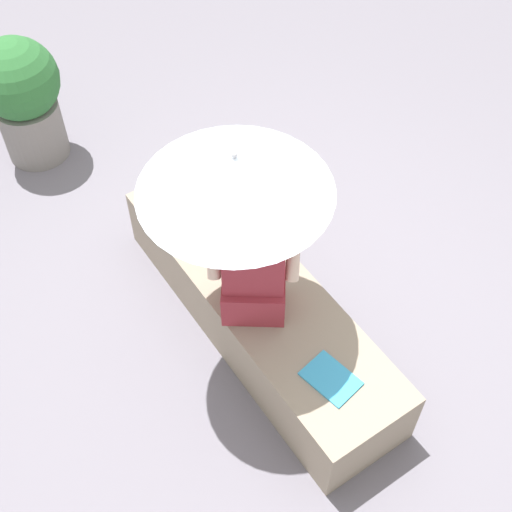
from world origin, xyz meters
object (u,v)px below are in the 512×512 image
(person_seated, at_px, (254,262))
(planter_near, at_px, (23,95))
(parasol, at_px, (235,174))
(magazine, at_px, (331,379))
(handbag_black, at_px, (185,196))

(person_seated, distance_m, planter_near, 2.41)
(parasol, distance_m, planter_near, 2.50)
(person_seated, xyz_separation_m, planter_near, (-2.37, -0.38, -0.29))
(parasol, xyz_separation_m, magazine, (0.66, 0.13, -0.99))
(person_seated, xyz_separation_m, parasol, (-0.05, -0.06, 0.61))
(person_seated, relative_size, magazine, 3.21)
(planter_near, bearing_deg, person_seated, 9.19)
(person_seated, distance_m, magazine, 0.72)
(handbag_black, height_order, magazine, handbag_black)
(parasol, relative_size, planter_near, 1.18)
(parasol, height_order, handbag_black, parasol)
(handbag_black, bearing_deg, parasol, -8.50)
(planter_near, bearing_deg, parasol, 7.87)
(magazine, bearing_deg, handbag_black, 170.06)
(parasol, distance_m, handbag_black, 1.15)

